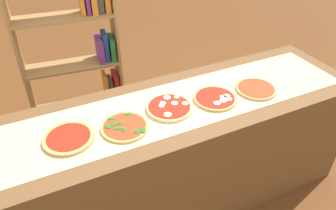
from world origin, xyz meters
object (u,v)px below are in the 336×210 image
Objects in this scene: pizza_spinach_1 at (125,127)px; pizza_plain_4 at (256,89)px; pizza_mozzarella_3 at (215,99)px; bookshelf at (87,70)px; pizza_mozzarella_2 at (169,107)px; pizza_plain_0 at (69,138)px.

pizza_plain_4 is at bearing -0.35° from pizza_spinach_1.
bookshelf is at bearing 121.20° from pizza_mozzarella_3.
pizza_spinach_1 is 0.92m from pizza_plain_4.
pizza_mozzarella_2 is 1.01m from bookshelf.
pizza_mozzarella_2 is at bearing 9.90° from pizza_spinach_1.
pizza_spinach_1 is 0.96× the size of pizza_mozzarella_2.
pizza_plain_0 is 1.05× the size of pizza_plain_4.
pizza_plain_0 is 0.17× the size of bookshelf.
pizza_mozzarella_2 is 1.07× the size of pizza_plain_4.
bookshelf is (-0.60, 0.99, -0.15)m from pizza_mozzarella_3.
pizza_plain_0 is at bearing -178.55° from pizza_mozzarella_2.
pizza_plain_4 is at bearing -5.52° from pizza_mozzarella_2.
pizza_plain_0 is 0.31m from pizza_spinach_1.
pizza_spinach_1 is 1.03× the size of pizza_plain_4.
pizza_plain_0 reaches higher than pizza_plain_4.
pizza_plain_4 is at bearing -3.97° from pizza_mozzarella_3.
pizza_plain_4 is (0.30, -0.02, -0.00)m from pizza_mozzarella_3.
pizza_mozzarella_3 is (0.92, -0.02, -0.00)m from pizza_plain_0.
pizza_plain_0 is 1.03m from bookshelf.
pizza_plain_0 is at bearing 172.89° from pizza_spinach_1.
pizza_mozzarella_3 is (0.31, -0.04, -0.00)m from pizza_mozzarella_2.
pizza_mozzarella_2 reaches higher than pizza_mozzarella_3.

